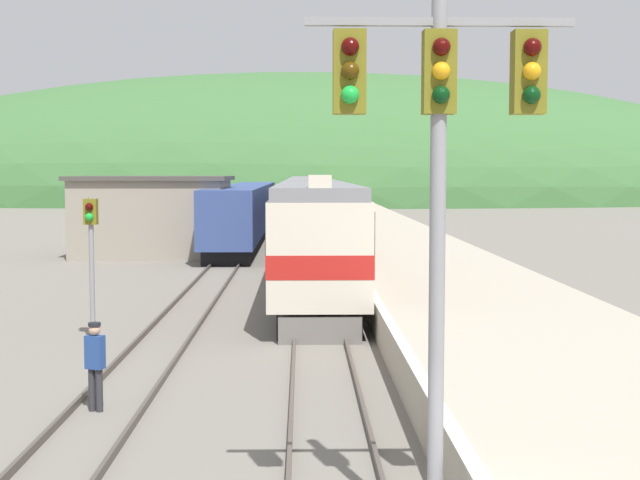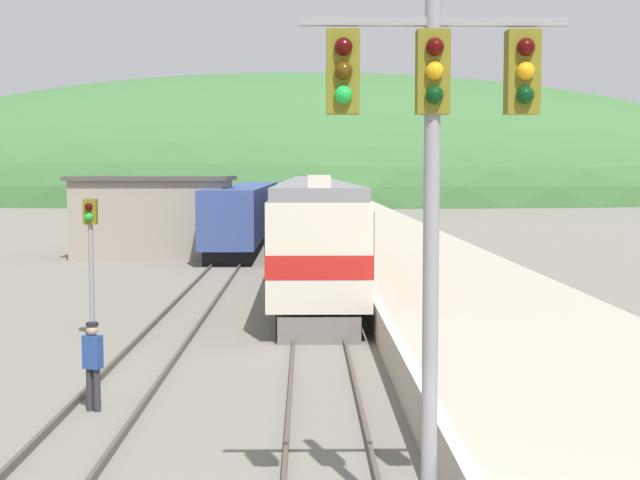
{
  "view_description": "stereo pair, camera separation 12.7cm",
  "coord_description": "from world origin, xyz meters",
  "px_view_note": "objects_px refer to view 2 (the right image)",
  "views": [
    {
      "loc": [
        -0.51,
        -9.08,
        4.79
      ],
      "look_at": [
        0.1,
        20.14,
        2.55
      ],
      "focal_mm": 50.0,
      "sensor_mm": 36.0,
      "label": 1
    },
    {
      "loc": [
        -0.38,
        -9.08,
        4.79
      ],
      "look_at": [
        0.1,
        20.14,
        2.55
      ],
      "focal_mm": 50.0,
      "sensor_mm": 36.0,
      "label": 2
    }
  ],
  "objects_px": {
    "carriage_second": "(312,211)",
    "siding_train": "(248,212)",
    "track_worker": "(93,360)",
    "express_train_lead_car": "(315,235)",
    "signal_mast_main": "(432,142)",
    "carriage_third": "(310,200)",
    "signal_post_siding": "(91,239)"
  },
  "relations": [
    {
      "from": "carriage_third",
      "to": "signal_mast_main",
      "type": "xyz_separation_m",
      "value": [
        1.18,
        -67.37,
        2.8
      ]
    },
    {
      "from": "signal_post_siding",
      "to": "track_worker",
      "type": "bearing_deg",
      "value": -76.45
    },
    {
      "from": "signal_post_siding",
      "to": "track_worker",
      "type": "xyz_separation_m",
      "value": [
        1.71,
        -7.09,
        -1.9
      ]
    },
    {
      "from": "carriage_second",
      "to": "signal_mast_main",
      "type": "relative_size",
      "value": 2.91
    },
    {
      "from": "express_train_lead_car",
      "to": "track_worker",
      "type": "relative_size",
      "value": 10.74
    },
    {
      "from": "express_train_lead_car",
      "to": "carriage_third",
      "type": "distance_m",
      "value": 44.52
    },
    {
      "from": "carriage_second",
      "to": "siding_train",
      "type": "distance_m",
      "value": 8.45
    },
    {
      "from": "carriage_third",
      "to": "track_worker",
      "type": "height_order",
      "value": "carriage_third"
    },
    {
      "from": "signal_mast_main",
      "to": "track_worker",
      "type": "xyz_separation_m",
      "value": [
        -5.82,
        6.67,
        -4.13
      ]
    },
    {
      "from": "carriage_second",
      "to": "track_worker",
      "type": "xyz_separation_m",
      "value": [
        -4.64,
        -37.91,
        -1.33
      ]
    },
    {
      "from": "siding_train",
      "to": "signal_post_siding",
      "type": "bearing_deg",
      "value": -92.93
    },
    {
      "from": "express_train_lead_car",
      "to": "signal_mast_main",
      "type": "xyz_separation_m",
      "value": [
        1.18,
        -22.84,
        2.78
      ]
    },
    {
      "from": "carriage_second",
      "to": "signal_post_siding",
      "type": "relative_size",
      "value": 5.34
    },
    {
      "from": "express_train_lead_car",
      "to": "signal_mast_main",
      "type": "relative_size",
      "value": 2.57
    },
    {
      "from": "express_train_lead_car",
      "to": "track_worker",
      "type": "height_order",
      "value": "express_train_lead_car"
    },
    {
      "from": "carriage_third",
      "to": "siding_train",
      "type": "relative_size",
      "value": 0.59
    },
    {
      "from": "carriage_third",
      "to": "signal_post_siding",
      "type": "bearing_deg",
      "value": -96.75
    },
    {
      "from": "siding_train",
      "to": "express_train_lead_car",
      "type": "bearing_deg",
      "value": -81.35
    },
    {
      "from": "express_train_lead_car",
      "to": "signal_post_siding",
      "type": "xyz_separation_m",
      "value": [
        -6.35,
        -9.09,
        0.56
      ]
    },
    {
      "from": "express_train_lead_car",
      "to": "carriage_third",
      "type": "relative_size",
      "value": 0.88
    },
    {
      "from": "signal_post_siding",
      "to": "track_worker",
      "type": "relative_size",
      "value": 2.28
    },
    {
      "from": "express_train_lead_car",
      "to": "signal_mast_main",
      "type": "distance_m",
      "value": 23.04
    },
    {
      "from": "carriage_third",
      "to": "siding_train",
      "type": "xyz_separation_m",
      "value": [
        -4.4,
        -15.59,
        -0.37
      ]
    },
    {
      "from": "carriage_second",
      "to": "signal_post_siding",
      "type": "bearing_deg",
      "value": -101.64
    },
    {
      "from": "signal_mast_main",
      "to": "track_worker",
      "type": "height_order",
      "value": "signal_mast_main"
    },
    {
      "from": "express_train_lead_car",
      "to": "signal_mast_main",
      "type": "bearing_deg",
      "value": -87.05
    },
    {
      "from": "siding_train",
      "to": "track_worker",
      "type": "height_order",
      "value": "siding_train"
    },
    {
      "from": "express_train_lead_car",
      "to": "siding_train",
      "type": "bearing_deg",
      "value": 98.65
    },
    {
      "from": "express_train_lead_car",
      "to": "track_worker",
      "type": "xyz_separation_m",
      "value": [
        -4.64,
        -16.18,
        -1.34
      ]
    },
    {
      "from": "carriage_second",
      "to": "siding_train",
      "type": "xyz_separation_m",
      "value": [
        -4.4,
        7.21,
        -0.37
      ]
    },
    {
      "from": "carriage_second",
      "to": "signal_mast_main",
      "type": "height_order",
      "value": "signal_mast_main"
    },
    {
      "from": "signal_mast_main",
      "to": "track_worker",
      "type": "bearing_deg",
      "value": 131.12
    }
  ]
}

